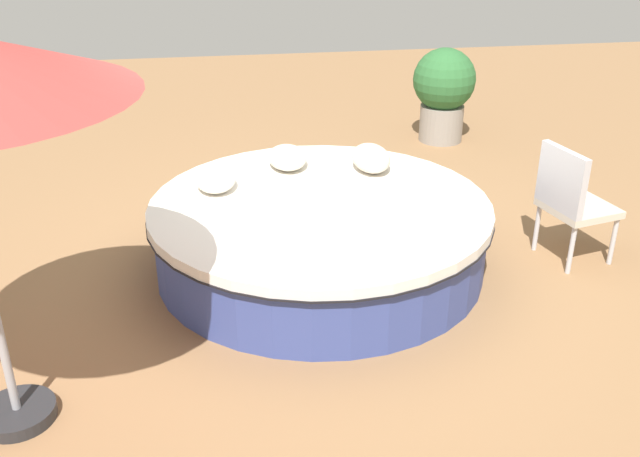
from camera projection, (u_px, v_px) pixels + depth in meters
The scene contains 7 objects.
ground_plane at pixel (320, 266), 5.94m from camera, with size 16.00×16.00×0.00m, color olive.
round_bed at pixel (320, 234), 5.81m from camera, with size 2.71×2.71×0.57m.
throw_pillow_0 at pixel (371, 158), 6.29m from camera, with size 0.52×0.33×0.21m, color beige.
throw_pillow_1 at pixel (287, 157), 6.35m from camera, with size 0.51×0.34×0.18m, color beige.
throw_pillow_2 at pixel (215, 179), 5.90m from camera, with size 0.47×0.33×0.18m, color silver.
patio_chair at pixel (571, 197), 5.81m from camera, with size 0.62×0.60×0.98m.
planter at pixel (444, 90), 8.53m from camera, with size 0.74×0.74×1.11m.
Camera 1 is at (5.14, -0.80, 2.87)m, focal length 40.56 mm.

